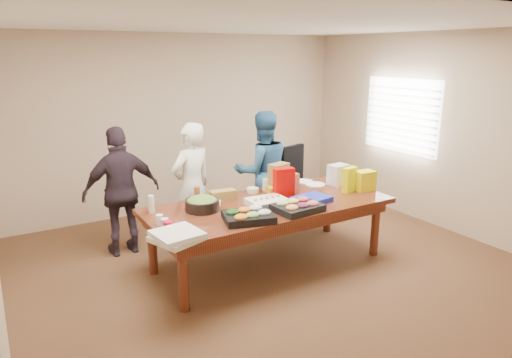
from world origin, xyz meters
TOP-DOWN VIEW (x-y plane):
  - floor at (0.00, 0.00)m, footprint 5.50×5.00m
  - ceiling at (0.00, 0.00)m, footprint 5.50×5.00m
  - wall_back at (0.00, 2.50)m, footprint 5.50×0.04m
  - wall_front at (0.00, -2.50)m, footprint 5.50×0.04m
  - wall_right at (2.75, 0.00)m, footprint 0.04×5.00m
  - window_panel at (2.72, 0.60)m, footprint 0.03×1.40m
  - window_blinds at (2.68, 0.60)m, footprint 0.04×1.36m
  - conference_table at (0.00, 0.00)m, footprint 2.80×1.20m
  - office_chair at (1.10, 0.90)m, footprint 0.67×0.67m
  - person_center at (-0.55, 0.93)m, footprint 0.67×0.53m
  - person_right at (0.55, 1.03)m, footprint 0.92×0.79m
  - person_left at (-1.35, 1.19)m, footprint 0.93×0.39m
  - veggie_tray at (-0.48, -0.36)m, footprint 0.59×0.51m
  - fruit_tray at (0.12, -0.38)m, footprint 0.52×0.43m
  - sheet_cake at (-0.05, -0.04)m, footprint 0.43×0.33m
  - salad_bowl at (-0.75, 0.17)m, footprint 0.38×0.38m
  - chip_bag_blue at (0.44, -0.21)m, footprint 0.45×0.37m
  - chip_bag_red at (0.27, 0.10)m, footprint 0.26×0.14m
  - chip_bag_yellow at (1.09, -0.12)m, footprint 0.22×0.13m
  - chip_bag_orange at (0.39, 0.10)m, footprint 0.18×0.09m
  - mayo_jar at (0.25, 0.46)m, footprint 0.12×0.12m
  - mustard_bottle at (0.30, 0.43)m, footprint 0.08×0.08m
  - dressing_bottle at (-0.71, 0.40)m, footprint 0.08×0.08m
  - ranch_bottle at (-1.25, 0.38)m, footprint 0.08×0.08m
  - banana_bunch at (0.31, 0.31)m, footprint 0.26×0.17m
  - bread_loaf at (-0.40, 0.37)m, footprint 0.31×0.16m
  - kraft_bag at (0.39, 0.40)m, footprint 0.29×0.21m
  - red_cup at (-1.30, -0.24)m, footprint 0.10×0.10m
  - clear_cup_a at (-1.30, -0.15)m, footprint 0.09×0.09m
  - clear_cup_b at (-1.30, -0.01)m, footprint 0.09×0.09m
  - pizza_box_lower at (-1.30, -0.48)m, footprint 0.51×0.51m
  - pizza_box_upper at (-1.31, -0.50)m, footprint 0.45×0.45m
  - plate_a at (0.92, 0.33)m, footprint 0.29×0.29m
  - plate_b at (0.88, 0.52)m, footprint 0.30×0.30m
  - dip_bowl_a at (0.06, 0.46)m, footprint 0.15×0.15m
  - dip_bowl_b at (-0.56, 0.25)m, footprint 0.16×0.16m
  - grocery_bag_white at (1.19, 0.19)m, footprint 0.27×0.21m
  - grocery_bag_yellow at (1.30, -0.17)m, footprint 0.26×0.19m

SIDE VIEW (x-z plane):
  - floor at x=0.00m, z-range -0.02..0.00m
  - conference_table at x=0.00m, z-range 0.00..0.75m
  - office_chair at x=1.10m, z-range 0.00..1.07m
  - plate_a at x=0.92m, z-range 0.75..0.77m
  - plate_b at x=0.88m, z-range 0.75..0.77m
  - pizza_box_lower at x=-1.30m, z-range 0.75..0.80m
  - dip_bowl_b at x=-0.56m, z-range 0.75..0.80m
  - dip_bowl_a at x=0.06m, z-range 0.75..0.81m
  - chip_bag_blue at x=0.44m, z-range 0.75..0.81m
  - sheet_cake at x=-0.05m, z-range 0.75..0.82m
  - fruit_tray at x=0.12m, z-range 0.75..0.83m
  - veggie_tray at x=-0.48m, z-range 0.75..0.83m
  - banana_bunch at x=0.31m, z-range 0.75..0.83m
  - person_left at x=-1.35m, z-range 0.00..1.59m
  - person_center at x=-0.55m, z-range 0.00..1.60m
  - clear_cup_b at x=-1.30m, z-range 0.75..0.85m
  - clear_cup_a at x=-1.30m, z-range 0.75..0.86m
  - red_cup at x=-1.30m, z-range 0.75..0.86m
  - bread_loaf at x=-0.40m, z-range 0.75..0.87m
  - salad_bowl at x=-0.75m, z-range 0.75..0.87m
  - pizza_box_upper at x=-1.31m, z-range 0.80..0.84m
  - mayo_jar at x=0.25m, z-range 0.75..0.90m
  - person_right at x=0.55m, z-range 0.00..1.66m
  - mustard_bottle at x=0.30m, z-range 0.75..0.93m
  - ranch_bottle at x=-1.25m, z-range 0.75..0.94m
  - dressing_bottle at x=-0.71m, z-range 0.75..0.96m
  - grocery_bag_yellow at x=1.30m, z-range 0.75..1.00m
  - grocery_bag_white at x=1.19m, z-range 0.75..1.02m
  - chip_bag_orange at x=0.39m, z-range 0.75..1.02m
  - chip_bag_yellow at x=1.09m, z-range 0.75..1.06m
  - kraft_bag at x=0.39m, z-range 0.75..1.09m
  - chip_bag_red at x=0.27m, z-range 0.75..1.11m
  - wall_back at x=0.00m, z-range 0.00..2.70m
  - wall_front at x=0.00m, z-range 0.00..2.70m
  - wall_right at x=2.75m, z-range 0.00..2.70m
  - window_panel at x=2.72m, z-range 0.95..2.05m
  - window_blinds at x=2.68m, z-range 1.00..2.00m
  - ceiling at x=0.00m, z-range 2.70..2.72m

